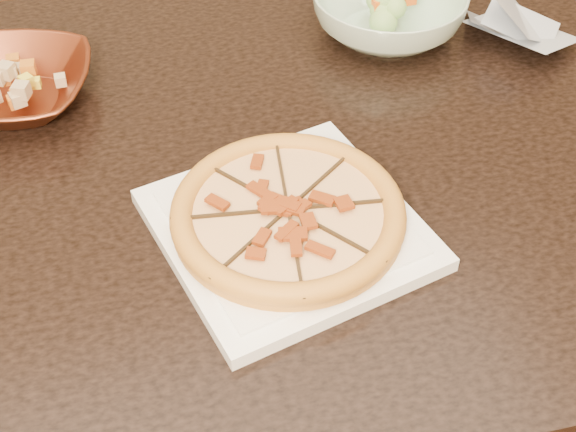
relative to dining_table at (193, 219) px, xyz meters
name	(u,v)px	position (x,y,z in m)	size (l,w,h in m)	color
dining_table	(193,219)	(0.00, 0.00, 0.00)	(1.46, 1.01, 0.75)	black
plate	(288,228)	(0.08, -0.16, 0.11)	(0.32, 0.32, 0.02)	white
pizza	(288,214)	(0.08, -0.16, 0.14)	(0.26, 0.26, 0.03)	gold
bronze_bowl	(12,87)	(-0.19, 0.19, 0.13)	(0.21, 0.21, 0.05)	brown
mixed_dish	(4,62)	(-0.19, 0.19, 0.17)	(0.10, 0.11, 0.03)	tan
salad_bowl	(389,12)	(0.35, 0.19, 0.14)	(0.23, 0.23, 0.07)	silver
cling_film	(524,25)	(0.53, 0.12, 0.13)	(0.14, 0.11, 0.05)	#AFBCD0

